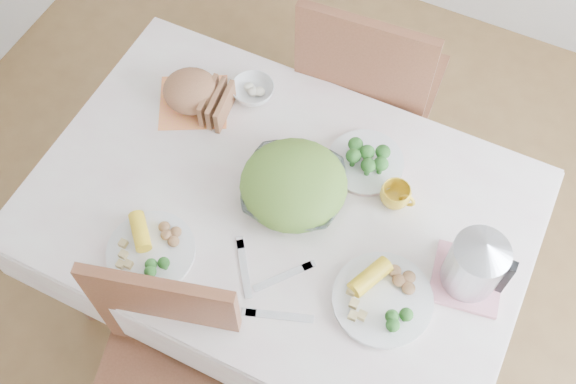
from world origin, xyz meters
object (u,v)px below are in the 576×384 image
at_px(salad_bowl, 294,189).
at_px(electric_kettle, 476,262).
at_px(dining_table, 280,257).
at_px(chair_far, 370,95).
at_px(yellow_mug, 395,195).
at_px(dinner_plate_left, 151,252).
at_px(dinner_plate_right, 382,300).

bearing_deg(salad_bowl, electric_kettle, -3.58).
relative_size(salad_bowl, electric_kettle, 1.39).
relative_size(dining_table, electric_kettle, 6.41).
relative_size(dining_table, salad_bowl, 4.60).
distance_m(chair_far, salad_bowl, 0.77).
distance_m(dining_table, electric_kettle, 0.78).
xyz_separation_m(dining_table, yellow_mug, (0.31, 0.16, 0.42)).
xyz_separation_m(dining_table, salad_bowl, (0.03, 0.05, 0.42)).
height_order(dinner_plate_left, yellow_mug, yellow_mug).
distance_m(chair_far, dinner_plate_left, 1.13).
height_order(dining_table, dinner_plate_right, dinner_plate_right).
height_order(chair_far, dinner_plate_right, chair_far).
xyz_separation_m(dining_table, dinner_plate_right, (0.40, -0.15, 0.40)).
xyz_separation_m(dining_table, dinner_plate_left, (-0.26, -0.31, 0.40)).
relative_size(dining_table, dinner_plate_left, 5.39).
xyz_separation_m(dinner_plate_left, dinner_plate_right, (0.66, 0.16, 0.00)).
distance_m(chair_far, electric_kettle, 1.01).
bearing_deg(salad_bowl, dining_table, -118.28).
xyz_separation_m(chair_far, yellow_mug, (0.28, -0.58, 0.33)).
height_order(yellow_mug, electric_kettle, electric_kettle).
xyz_separation_m(dinner_plate_right, yellow_mug, (-0.09, 0.31, 0.03)).
xyz_separation_m(dinner_plate_left, electric_kettle, (0.85, 0.32, 0.11)).
distance_m(dinner_plate_left, yellow_mug, 0.74).
xyz_separation_m(dining_table, electric_kettle, (0.59, 0.01, 0.51)).
bearing_deg(dinner_plate_right, yellow_mug, 105.60).
height_order(chair_far, yellow_mug, chair_far).
bearing_deg(dinner_plate_left, yellow_mug, 39.46).
bearing_deg(salad_bowl, dinner_plate_left, -128.88).
relative_size(chair_far, yellow_mug, 11.41).
bearing_deg(dining_table, dinner_plate_right, -21.16).
relative_size(dinner_plate_left, yellow_mug, 2.78).
distance_m(dinner_plate_left, dinner_plate_right, 0.68).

